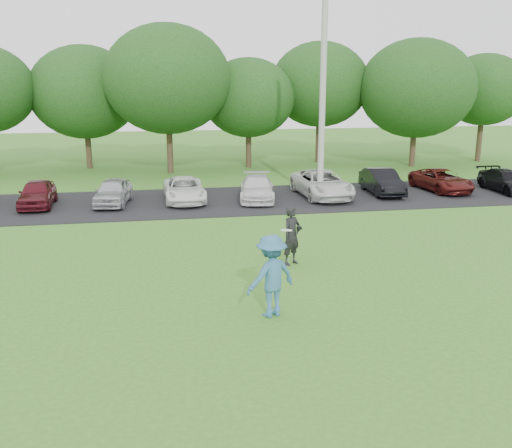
# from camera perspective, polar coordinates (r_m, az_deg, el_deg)

# --- Properties ---
(ground) EXTENTS (100.00, 100.00, 0.00)m
(ground) POSITION_cam_1_polar(r_m,az_deg,el_deg) (14.29, 2.49, -8.52)
(ground) COLOR #376F1F
(ground) RESTS_ON ground
(parking_lot) EXTENTS (32.00, 6.50, 0.03)m
(parking_lot) POSITION_cam_1_polar(r_m,az_deg,el_deg) (26.59, -3.60, 2.34)
(parking_lot) COLOR black
(parking_lot) RESTS_ON ground
(utility_pole) EXTENTS (0.28, 0.28, 10.24)m
(utility_pole) POSITION_cam_1_polar(r_m,az_deg,el_deg) (26.38, 6.70, 13.36)
(utility_pole) COLOR #9F9F9A
(utility_pole) RESTS_ON ground
(frisbee_player) EXTENTS (1.49, 1.21, 2.21)m
(frisbee_player) POSITION_cam_1_polar(r_m,az_deg,el_deg) (13.58, 1.53, -5.21)
(frisbee_player) COLOR #32688E
(frisbee_player) RESTS_ON ground
(camera_bystander) EXTENTS (0.80, 0.74, 1.83)m
(camera_bystander) POSITION_cam_1_polar(r_m,az_deg,el_deg) (17.37, 3.60, -1.14)
(camera_bystander) COLOR black
(camera_bystander) RESTS_ON ground
(parked_cars) EXTENTS (30.58, 4.81, 1.25)m
(parked_cars) POSITION_cam_1_polar(r_m,az_deg,el_deg) (26.59, -3.13, 3.66)
(parked_cars) COLOR #501116
(parked_cars) RESTS_ON parking_lot
(tree_row) EXTENTS (42.39, 9.85, 8.64)m
(tree_row) POSITION_cam_1_polar(r_m,az_deg,el_deg) (35.88, -3.11, 13.35)
(tree_row) COLOR #38281C
(tree_row) RESTS_ON ground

